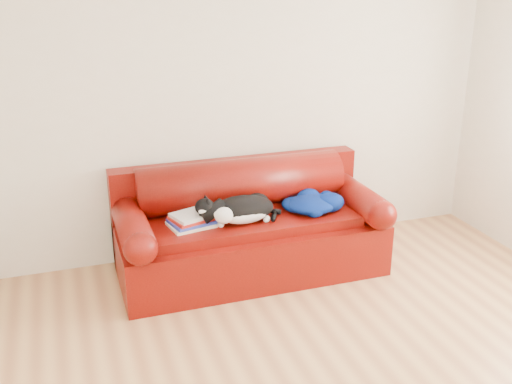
% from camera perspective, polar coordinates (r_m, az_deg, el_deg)
% --- Properties ---
extents(ground, '(4.50, 4.50, 0.00)m').
position_cam_1_polar(ground, '(3.82, 7.74, -17.21)').
color(ground, '#9B633E').
rests_on(ground, ground).
extents(room_shell, '(4.52, 4.02, 2.61)m').
position_cam_1_polar(room_shell, '(3.18, 11.05, 8.14)').
color(room_shell, beige).
rests_on(room_shell, ground).
extents(sofa_base, '(2.10, 0.90, 0.50)m').
position_cam_1_polar(sofa_base, '(4.86, -0.55, -5.00)').
color(sofa_base, '#3D0202').
rests_on(sofa_base, ground).
extents(sofa_back, '(2.10, 1.01, 0.88)m').
position_cam_1_polar(sofa_back, '(4.96, -1.44, -0.68)').
color(sofa_back, '#3D0202').
rests_on(sofa_back, ground).
extents(book_stack, '(0.37, 0.32, 0.10)m').
position_cam_1_polar(book_stack, '(4.56, -6.10, -2.65)').
color(book_stack, silver).
rests_on(book_stack, sofa_base).
extents(cat, '(0.73, 0.42, 0.26)m').
position_cam_1_polar(cat, '(4.58, -1.32, -1.74)').
color(cat, black).
rests_on(cat, sofa_base).
extents(blanket, '(0.52, 0.42, 0.15)m').
position_cam_1_polar(blanket, '(4.84, 5.41, -1.02)').
color(blanket, '#021149').
rests_on(blanket, sofa_base).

